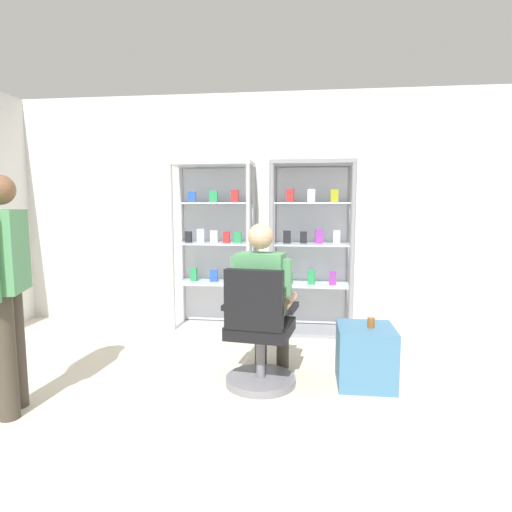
% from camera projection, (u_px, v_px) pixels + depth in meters
% --- Properties ---
extents(ground_plane, '(7.20, 7.20, 0.00)m').
position_uv_depth(ground_plane, '(206.00, 482.00, 2.20)').
color(ground_plane, beige).
extents(back_wall, '(6.00, 0.10, 2.70)m').
position_uv_depth(back_wall, '(265.00, 212.00, 5.00)').
color(back_wall, silver).
rests_on(back_wall, ground).
extents(display_cabinet_left, '(0.90, 0.45, 1.90)m').
position_uv_depth(display_cabinet_left, '(215.00, 246.00, 4.88)').
color(display_cabinet_left, '#B7B7BC').
rests_on(display_cabinet_left, ground).
extents(display_cabinet_right, '(0.90, 0.45, 1.90)m').
position_uv_depth(display_cabinet_right, '(311.00, 247.00, 4.75)').
color(display_cabinet_right, gray).
rests_on(display_cabinet_right, ground).
extents(office_chair, '(0.60, 0.56, 0.96)m').
position_uv_depth(office_chair, '(259.00, 339.00, 3.31)').
color(office_chair, slate).
rests_on(office_chair, ground).
extents(seated_shopkeeper, '(0.53, 0.60, 1.29)m').
position_uv_depth(seated_shopkeeper, '(264.00, 294.00, 3.43)').
color(seated_shopkeeper, '#3F382D').
rests_on(seated_shopkeeper, ground).
extents(storage_crate, '(0.44, 0.46, 0.47)m').
position_uv_depth(storage_crate, '(365.00, 355.00, 3.39)').
color(storage_crate, teal).
rests_on(storage_crate, ground).
extents(tea_glass, '(0.06, 0.06, 0.08)m').
position_uv_depth(tea_glass, '(371.00, 323.00, 3.34)').
color(tea_glass, brown).
rests_on(tea_glass, storage_crate).
extents(standing_customer, '(0.32, 0.50, 1.63)m').
position_uv_depth(standing_customer, '(6.00, 280.00, 2.84)').
color(standing_customer, '#3F382D').
rests_on(standing_customer, ground).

